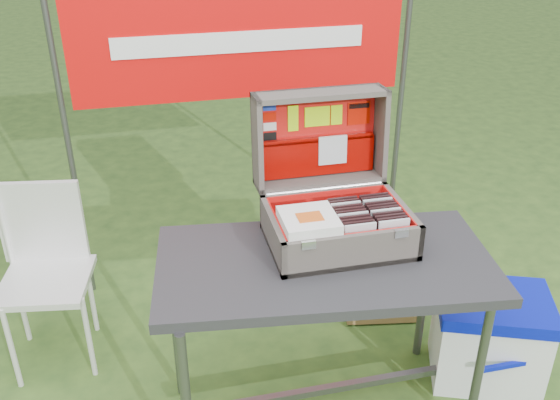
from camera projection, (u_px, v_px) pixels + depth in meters
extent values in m
cube|color=#28282C|center=(325.00, 264.00, 2.28)|extent=(1.29, 0.75, 0.04)
cylinder|color=#59595B|center=(480.00, 365.00, 2.35)|extent=(0.04, 0.04, 0.72)
cylinder|color=#59595B|center=(176.00, 326.00, 2.55)|extent=(0.04, 0.04, 0.72)
cylinder|color=#59595B|center=(425.00, 290.00, 2.78)|extent=(0.04, 0.04, 0.72)
cube|color=#59595B|center=(320.00, 390.00, 2.57)|extent=(1.07, 0.03, 0.03)
cube|color=#635C55|center=(338.00, 241.00, 2.36)|extent=(0.52, 0.37, 0.02)
cube|color=#635C55|center=(354.00, 252.00, 2.18)|extent=(0.52, 0.02, 0.14)
cube|color=#635C55|center=(325.00, 205.00, 2.48)|extent=(0.52, 0.02, 0.14)
cube|color=#635C55|center=(273.00, 235.00, 2.28)|extent=(0.02, 0.37, 0.14)
cube|color=#635C55|center=(401.00, 220.00, 2.38)|extent=(0.02, 0.37, 0.14)
cube|color=red|center=(338.00, 238.00, 2.35)|extent=(0.48, 0.33, 0.01)
cube|color=silver|center=(309.00, 245.00, 2.11)|extent=(0.05, 0.01, 0.03)
cube|color=silver|center=(401.00, 233.00, 2.18)|extent=(0.05, 0.01, 0.03)
cylinder|color=silver|center=(324.00, 189.00, 2.46)|extent=(0.47, 0.02, 0.02)
cube|color=#635C55|center=(316.00, 134.00, 2.50)|extent=(0.52, 0.05, 0.37)
cube|color=#635C55|center=(320.00, 94.00, 2.37)|extent=(0.52, 0.14, 0.03)
cube|color=#635C55|center=(319.00, 180.00, 2.52)|extent=(0.52, 0.14, 0.03)
cube|color=#635C55|center=(257.00, 144.00, 2.39)|extent=(0.02, 0.17, 0.38)
cube|color=#635C55|center=(380.00, 133.00, 2.50)|extent=(0.02, 0.17, 0.38)
cube|color=red|center=(317.00, 135.00, 2.49)|extent=(0.48, 0.03, 0.33)
cube|color=red|center=(353.00, 248.00, 2.19)|extent=(0.48, 0.01, 0.12)
cube|color=red|center=(326.00, 205.00, 2.47)|extent=(0.48, 0.01, 0.12)
cube|color=red|center=(276.00, 232.00, 2.28)|extent=(0.01, 0.33, 0.12)
cube|color=red|center=(398.00, 218.00, 2.37)|extent=(0.01, 0.33, 0.12)
cube|color=#890500|center=(318.00, 156.00, 2.51)|extent=(0.46, 0.04, 0.15)
cube|color=#890500|center=(318.00, 139.00, 2.47)|extent=(0.45, 0.02, 0.02)
cube|color=silver|center=(333.00, 150.00, 2.49)|extent=(0.12, 0.02, 0.12)
cube|color=#1933B2|center=(269.00, 107.00, 2.39)|extent=(0.05, 0.01, 0.03)
cube|color=#C00F00|center=(270.00, 117.00, 2.41)|extent=(0.05, 0.01, 0.03)
cube|color=white|center=(270.00, 127.00, 2.42)|extent=(0.05, 0.01, 0.03)
cube|color=black|center=(270.00, 136.00, 2.44)|extent=(0.05, 0.01, 0.03)
cube|color=#B0E90B|center=(293.00, 118.00, 2.43)|extent=(0.04, 0.01, 0.10)
cube|color=#B0E90B|center=(317.00, 116.00, 2.45)|extent=(0.10, 0.01, 0.08)
cube|color=#B0E90B|center=(337.00, 115.00, 2.47)|extent=(0.05, 0.01, 0.08)
cube|color=#C00F00|center=(359.00, 113.00, 2.48)|extent=(0.09, 0.01, 0.09)
cube|color=black|center=(359.00, 106.00, 2.47)|extent=(0.08, 0.00, 0.02)
cube|color=silver|center=(360.00, 240.00, 2.21)|extent=(0.12, 0.01, 0.13)
cube|color=black|center=(358.00, 237.00, 2.22)|extent=(0.12, 0.01, 0.13)
cube|color=black|center=(356.00, 235.00, 2.24)|extent=(0.12, 0.01, 0.13)
cube|color=black|center=(354.00, 232.00, 2.26)|extent=(0.12, 0.01, 0.13)
cube|color=silver|center=(352.00, 229.00, 2.28)|extent=(0.12, 0.01, 0.13)
cube|color=black|center=(350.00, 226.00, 2.29)|extent=(0.12, 0.01, 0.13)
cube|color=black|center=(348.00, 223.00, 2.31)|extent=(0.12, 0.01, 0.13)
cube|color=black|center=(347.00, 221.00, 2.33)|extent=(0.12, 0.01, 0.13)
cube|color=silver|center=(345.00, 218.00, 2.35)|extent=(0.12, 0.01, 0.13)
cube|color=black|center=(343.00, 215.00, 2.37)|extent=(0.12, 0.01, 0.13)
cube|color=black|center=(341.00, 213.00, 2.38)|extent=(0.12, 0.01, 0.13)
cube|color=silver|center=(393.00, 236.00, 2.23)|extent=(0.12, 0.01, 0.13)
cube|color=black|center=(391.00, 233.00, 2.25)|extent=(0.12, 0.01, 0.13)
cube|color=black|center=(389.00, 230.00, 2.27)|extent=(0.12, 0.01, 0.13)
cube|color=black|center=(387.00, 228.00, 2.28)|extent=(0.12, 0.01, 0.13)
cube|color=silver|center=(384.00, 225.00, 2.30)|extent=(0.12, 0.01, 0.13)
cube|color=black|center=(382.00, 222.00, 2.32)|extent=(0.12, 0.01, 0.13)
cube|color=black|center=(380.00, 220.00, 2.34)|extent=(0.12, 0.01, 0.13)
cube|color=black|center=(378.00, 217.00, 2.36)|extent=(0.12, 0.01, 0.13)
cube|color=silver|center=(376.00, 214.00, 2.37)|extent=(0.12, 0.01, 0.13)
cube|color=black|center=(374.00, 212.00, 2.39)|extent=(0.12, 0.01, 0.13)
cube|color=black|center=(373.00, 209.00, 2.41)|extent=(0.12, 0.01, 0.13)
cube|color=white|center=(309.00, 224.00, 2.21)|extent=(0.20, 0.20, 0.00)
cube|color=white|center=(309.00, 223.00, 2.21)|extent=(0.20, 0.20, 0.00)
cube|color=white|center=(309.00, 221.00, 2.21)|extent=(0.20, 0.20, 0.00)
cube|color=white|center=(309.00, 220.00, 2.20)|extent=(0.20, 0.20, 0.00)
cube|color=white|center=(309.00, 219.00, 2.20)|extent=(0.20, 0.20, 0.00)
cube|color=white|center=(309.00, 218.00, 2.20)|extent=(0.20, 0.20, 0.00)
cube|color=white|center=(309.00, 216.00, 2.20)|extent=(0.20, 0.20, 0.00)
cube|color=#D85919|center=(310.00, 217.00, 2.19)|extent=(0.09, 0.07, 0.00)
cube|color=white|center=(487.00, 342.00, 2.74)|extent=(0.54, 0.48, 0.36)
cube|color=#0613B2|center=(495.00, 304.00, 2.64)|extent=(0.57, 0.51, 0.06)
cube|color=#0613B2|center=(513.00, 364.00, 2.55)|extent=(0.28, 0.02, 0.02)
cube|color=silver|center=(46.00, 282.00, 2.73)|extent=(0.43, 0.43, 0.03)
cube|color=silver|center=(41.00, 222.00, 2.78)|extent=(0.37, 0.09, 0.39)
cylinder|color=silver|center=(12.00, 349.00, 2.66)|extent=(0.02, 0.02, 0.42)
cylinder|color=silver|center=(89.00, 337.00, 2.72)|extent=(0.02, 0.02, 0.42)
cylinder|color=silver|center=(21.00, 304.00, 2.93)|extent=(0.02, 0.02, 0.42)
cylinder|color=silver|center=(91.00, 295.00, 2.99)|extent=(0.02, 0.02, 0.42)
cylinder|color=silver|center=(4.00, 228.00, 2.76)|extent=(0.02, 0.02, 0.39)
cylinder|color=silver|center=(79.00, 219.00, 2.82)|extent=(0.02, 0.02, 0.39)
cube|color=#A2743F|center=(382.00, 287.00, 3.09)|extent=(0.37, 0.19, 0.37)
cylinder|color=#59595B|center=(68.00, 145.00, 2.99)|extent=(0.03, 0.03, 1.70)
cylinder|color=#59595B|center=(399.00, 116.00, 3.33)|extent=(0.03, 0.03, 1.70)
cube|color=red|center=(240.00, 41.00, 2.94)|extent=(1.60, 0.02, 0.55)
cube|color=white|center=(241.00, 42.00, 2.93)|extent=(1.20, 0.00, 0.10)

